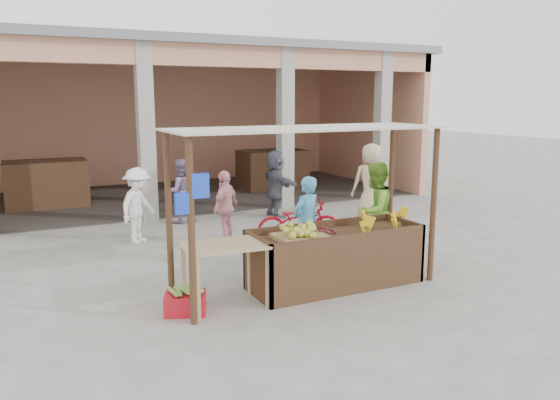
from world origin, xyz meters
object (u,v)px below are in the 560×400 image
side_table (225,254)px  vendor_green (375,209)px  vendor_blue (306,219)px  motorcycle (299,221)px  fruit_stall (335,260)px  red_crate (185,303)px

side_table → vendor_green: 3.24m
vendor_blue → motorcycle: bearing=-132.5°
fruit_stall → vendor_green: 1.64m
red_crate → vendor_blue: vendor_blue is taller
side_table → vendor_blue: vendor_blue is taller
side_table → vendor_blue: (1.85, 1.10, 0.08)m
red_crate → vendor_green: 3.84m
side_table → red_crate: bearing=-177.2°
side_table → vendor_green: vendor_green is taller
red_crate → vendor_blue: bearing=45.7°
side_table → red_crate: size_ratio=2.16×
fruit_stall → vendor_green: bearing=32.5°
fruit_stall → side_table: (-1.79, -0.08, 0.34)m
fruit_stall → vendor_blue: vendor_blue is taller
vendor_blue → motorcycle: size_ratio=0.96×
side_table → vendor_green: (3.10, 0.92, 0.17)m
vendor_green → motorcycle: size_ratio=1.07×
fruit_stall → red_crate: (-2.35, -0.07, -0.26)m
motorcycle → vendor_green: bearing=-137.5°
fruit_stall → vendor_green: (1.31, 0.84, 0.51)m
side_table → red_crate: side_table is taller
fruit_stall → red_crate: bearing=-178.4°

